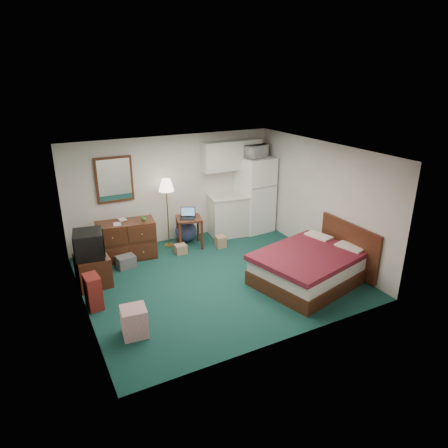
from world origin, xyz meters
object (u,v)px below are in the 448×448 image
bed (309,268)px  tv_stand (93,271)px  desk (189,232)px  dresser (126,240)px  kitchen_counter (228,215)px  floor_lamp (168,213)px  fridge (255,194)px  suitcase (93,292)px

bed → tv_stand: bed is taller
desk → bed: size_ratio=0.36×
desk → dresser: bearing=-167.8°
kitchen_counter → bed: 2.92m
dresser → floor_lamp: 1.13m
dresser → desk: (1.45, -0.05, -0.07)m
fridge → bed: bearing=-104.6°
kitchen_counter → floor_lamp: bearing=-171.8°
desk → suitcase: (-2.48, -1.65, -0.05)m
dresser → fridge: size_ratio=0.65×
fridge → dresser: bearing=179.1°
dresser → desk: bearing=5.5°
bed → suitcase: bed is taller
suitcase → bed: bearing=-19.2°
desk → tv_stand: (-2.33, -0.82, -0.06)m
dresser → bed: bearing=-36.4°
kitchen_counter → suitcase: 4.10m
dresser → desk: size_ratio=1.74×
floor_lamp → tv_stand: floor_lamp is taller
kitchen_counter → bed: bearing=-77.6°
suitcase → kitchen_counter: bearing=23.1°
kitchen_counter → fridge: size_ratio=0.52×
floor_lamp → fridge: (2.32, -0.03, 0.14)m
dresser → kitchen_counter: 2.61m
kitchen_counter → fridge: bearing=6.1°
desk → floor_lamp: bearing=162.5°
desk → suitcase: desk is taller
desk → suitcase: bearing=-132.3°
floor_lamp → tv_stand: bearing=-150.7°
bed → tv_stand: 4.12m
dresser → kitchen_counter: kitchen_counter is taller
dresser → tv_stand: bearing=-127.8°
dresser → tv_stand: size_ratio=1.92×
floor_lamp → tv_stand: (-1.92, -1.07, -0.51)m
kitchen_counter → desk: bearing=-159.2°
desk → kitchen_counter: (1.15, 0.25, 0.14)m
dresser → suitcase: (-1.03, -1.70, -0.11)m
fridge → tv_stand: bearing=-170.0°
floor_lamp → bed: bearing=-58.7°
desk → tv_stand: desk is taller
dresser → floor_lamp: floor_lamp is taller
dresser → bed: dresser is taller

